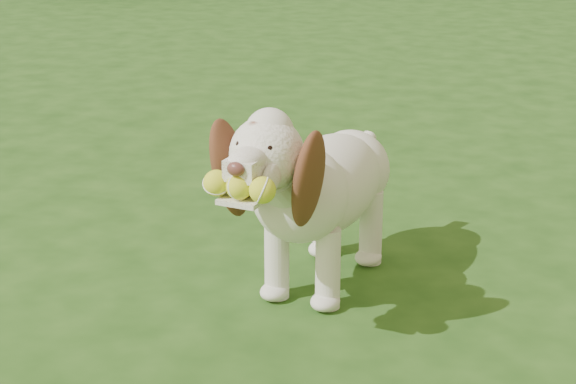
% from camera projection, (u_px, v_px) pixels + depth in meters
% --- Properties ---
extents(ground, '(80.00, 80.00, 0.00)m').
position_uv_depth(ground, '(495.00, 294.00, 3.17)').
color(ground, '#1C3F12').
rests_on(ground, ground).
extents(dog, '(0.44, 1.08, 0.70)m').
position_uv_depth(dog, '(316.00, 183.00, 3.09)').
color(dog, silver).
rests_on(dog, ground).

